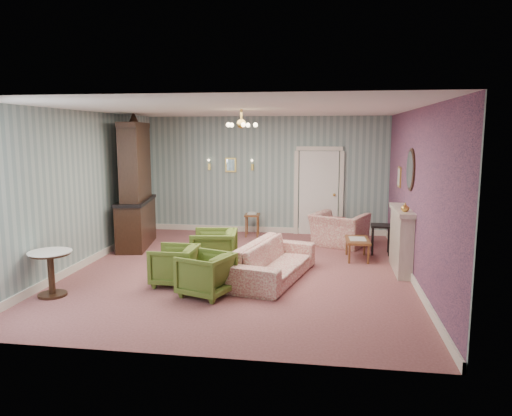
% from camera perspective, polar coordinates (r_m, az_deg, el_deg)
% --- Properties ---
extents(floor, '(7.00, 7.00, 0.00)m').
position_cam_1_polar(floor, '(8.97, -1.65, -7.32)').
color(floor, '#965857').
rests_on(floor, ground).
extents(ceiling, '(7.00, 7.00, 0.00)m').
position_cam_1_polar(ceiling, '(8.63, -1.74, 11.52)').
color(ceiling, white).
rests_on(ceiling, ground).
extents(wall_back, '(6.00, 0.00, 6.00)m').
position_cam_1_polar(wall_back, '(12.13, 1.24, 3.87)').
color(wall_back, gray).
rests_on(wall_back, ground).
extents(wall_front, '(6.00, 0.00, 6.00)m').
position_cam_1_polar(wall_front, '(5.32, -8.39, -2.57)').
color(wall_front, gray).
rests_on(wall_front, ground).
extents(wall_left, '(0.00, 7.00, 7.00)m').
position_cam_1_polar(wall_left, '(9.67, -19.48, 2.12)').
color(wall_left, gray).
rests_on(wall_left, ground).
extents(wall_right, '(0.00, 7.00, 7.00)m').
position_cam_1_polar(wall_right, '(8.67, 18.21, 1.47)').
color(wall_right, gray).
rests_on(wall_right, ground).
extents(wall_right_floral, '(0.00, 7.00, 7.00)m').
position_cam_1_polar(wall_right_floral, '(8.67, 18.12, 1.47)').
color(wall_right_floral, '#BF5F7A').
rests_on(wall_right_floral, ground).
extents(door, '(1.12, 0.12, 2.16)m').
position_cam_1_polar(door, '(12.03, 7.36, 1.99)').
color(door, white).
rests_on(door, floor).
extents(olive_chair_a, '(0.88, 0.90, 0.74)m').
position_cam_1_polar(olive_chair_a, '(7.57, -5.91, -7.51)').
color(olive_chair_a, '#566D26').
rests_on(olive_chair_a, floor).
extents(olive_chair_b, '(0.66, 0.71, 0.72)m').
position_cam_1_polar(olive_chair_b, '(8.18, -9.56, -6.42)').
color(olive_chair_b, '#566D26').
rests_on(olive_chair_b, floor).
extents(olive_chair_c, '(0.83, 0.88, 0.82)m').
position_cam_1_polar(olive_chair_c, '(8.95, -4.95, -4.68)').
color(olive_chair_c, '#566D26').
rests_on(olive_chair_c, floor).
extents(sofa_chintz, '(1.13, 2.29, 0.86)m').
position_cam_1_polar(sofa_chintz, '(8.36, 2.16, -5.47)').
color(sofa_chintz, '#A94448').
rests_on(sofa_chintz, floor).
extents(wingback_chair, '(1.32, 1.12, 0.98)m').
position_cam_1_polar(wingback_chair, '(10.94, 9.76, -1.88)').
color(wingback_chair, '#A94448').
rests_on(wingback_chair, floor).
extents(dresser, '(0.89, 1.81, 2.88)m').
position_cam_1_polar(dresser, '(10.93, -14.04, 3.02)').
color(dresser, black).
rests_on(dresser, floor).
extents(fireplace, '(0.30, 1.40, 1.16)m').
position_cam_1_polar(fireplace, '(9.18, 16.68, -3.58)').
color(fireplace, beige).
rests_on(fireplace, floor).
extents(mantel_vase, '(0.15, 0.15, 0.15)m').
position_cam_1_polar(mantel_vase, '(8.68, 17.10, 0.08)').
color(mantel_vase, gold).
rests_on(mantel_vase, fireplace).
extents(oval_mirror, '(0.04, 0.76, 0.84)m').
position_cam_1_polar(oval_mirror, '(9.02, 17.66, 4.32)').
color(oval_mirror, white).
rests_on(oval_mirror, wall_right).
extents(framed_print, '(0.04, 0.34, 0.42)m').
position_cam_1_polar(framed_print, '(10.37, 16.49, 3.51)').
color(framed_print, gold).
rests_on(framed_print, wall_right).
extents(coffee_table, '(0.48, 0.83, 0.41)m').
position_cam_1_polar(coffee_table, '(9.90, 11.79, -4.73)').
color(coffee_table, brown).
rests_on(coffee_table, floor).
extents(side_table_black, '(0.44, 0.44, 0.62)m').
position_cam_1_polar(side_table_black, '(10.37, 14.44, -3.61)').
color(side_table_black, black).
rests_on(side_table_black, floor).
extents(pedestal_table, '(0.82, 0.82, 0.71)m').
position_cam_1_polar(pedestal_table, '(8.15, -22.92, -7.10)').
color(pedestal_table, black).
rests_on(pedestal_table, floor).
extents(nesting_table, '(0.38, 0.47, 0.59)m').
position_cam_1_polar(nesting_table, '(11.84, -0.44, -1.90)').
color(nesting_table, brown).
rests_on(nesting_table, floor).
extents(gilt_mirror_back, '(0.28, 0.06, 0.36)m').
position_cam_1_polar(gilt_mirror_back, '(12.21, -2.99, 5.07)').
color(gilt_mirror_back, gold).
rests_on(gilt_mirror_back, wall_back).
extents(sconce_left, '(0.16, 0.12, 0.30)m').
position_cam_1_polar(sconce_left, '(12.32, -5.53, 5.07)').
color(sconce_left, gold).
rests_on(sconce_left, wall_back).
extents(sconce_right, '(0.16, 0.12, 0.30)m').
position_cam_1_polar(sconce_right, '(12.10, -0.45, 5.05)').
color(sconce_right, gold).
rests_on(sconce_right, wall_back).
extents(chandelier, '(0.56, 0.56, 0.36)m').
position_cam_1_polar(chandelier, '(8.62, -1.73, 9.72)').
color(chandelier, gold).
rests_on(chandelier, ceiling).
extents(burgundy_cushion, '(0.41, 0.28, 0.39)m').
position_cam_1_polar(burgundy_cushion, '(10.79, 9.51, -2.06)').
color(burgundy_cushion, maroon).
rests_on(burgundy_cushion, wingback_chair).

